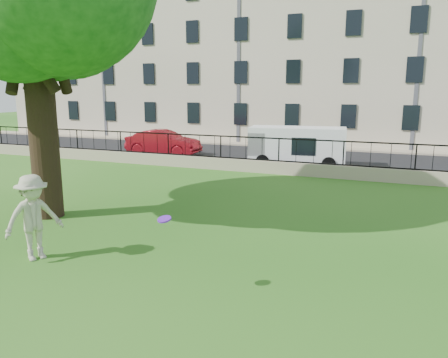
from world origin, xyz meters
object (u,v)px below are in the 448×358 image
at_px(red_sedan, 163,142).
at_px(frisbee, 164,219).
at_px(white_van, 297,147).
at_px(man, 34,218).

bearing_deg(red_sedan, frisbee, -152.44).
relative_size(frisbee, white_van, 0.06).
distance_m(man, frisbee, 3.86).
bearing_deg(red_sedan, man, -162.76).
bearing_deg(frisbee, white_van, 93.57).
xyz_separation_m(man, frisbee, (3.80, -0.46, 0.53)).
relative_size(man, frisbee, 7.60).
bearing_deg(red_sedan, white_van, -99.17).
height_order(frisbee, red_sedan, frisbee).
bearing_deg(white_van, red_sedan, 165.40).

